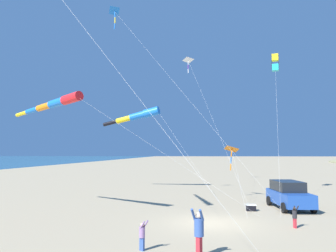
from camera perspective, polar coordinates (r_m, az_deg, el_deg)
The scene contains 12 objects.
ground_plane at distance 17.88m, azimuth 8.01°, elevation -17.10°, with size 600.00×600.00×0.00m, color tan.
parked_car at distance 23.28m, azimuth 21.18°, elevation -11.57°, with size 2.41×4.46×1.85m.
cooler_box at distance 21.82m, azimuth 14.89°, elevation -14.18°, with size 0.62×0.42×0.42m.
person_adult_flyer at distance 12.06m, azimuth 5.65°, elevation -18.39°, with size 0.53×0.62×1.80m.
person_child_green_jacket at distance 17.68m, azimuth 22.10°, elevation -14.88°, with size 0.32×0.38×1.14m.
person_child_grey_jacket at distance 12.94m, azimuth -4.73°, elevation -19.02°, with size 0.42×0.38×1.17m.
kite_delta_black_fish_shape at distance 27.05m, azimuth 11.58°, elevation -4.19°, with size 1.44×8.73×4.44m.
kite_windsock_checkered_midright at distance 20.68m, azimuth -20.14°, elevation 3.81°, with size 16.76×4.75×7.28m.
kite_delta_purple_drifting at distance 39.33m, azimuth 3.77°, elevation 11.78°, with size 5.37×15.41×15.48m.
kite_windsock_white_trailing at distance 32.38m, azimuth -5.37°, elevation 1.91°, with size 11.73×9.37×8.49m.
kite_box_long_streamer_left at distance 30.99m, azimuth 18.96°, elevation 10.86°, with size 2.64×9.99×12.84m.
kite_delta_small_distant at distance 28.00m, azimuth -9.51°, elevation 19.78°, with size 12.81×4.71×15.87m.
Camera 1 is at (0.64, 17.46, 3.81)m, focal length 33.43 mm.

